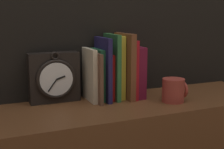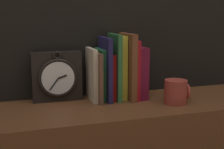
% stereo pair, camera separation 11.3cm
% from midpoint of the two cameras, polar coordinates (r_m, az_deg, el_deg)
% --- Properties ---
extents(clock, '(0.19, 0.07, 0.20)m').
position_cam_midpoint_polar(clock, '(1.21, -7.43, -0.38)').
color(clock, black).
rests_on(clock, bookshelf).
extents(book_slot0_cream, '(0.02, 0.13, 0.20)m').
position_cam_midpoint_polar(book_slot0_cream, '(1.20, -1.08, -0.01)').
color(book_slot0_cream, beige).
rests_on(book_slot0_cream, bookshelf).
extents(book_slot1_brown, '(0.01, 0.16, 0.19)m').
position_cam_midpoint_polar(book_slot1_brown, '(1.20, -0.22, -0.40)').
color(book_slot1_brown, brown).
rests_on(book_slot1_brown, bookshelf).
extents(book_slot2_green, '(0.02, 0.12, 0.20)m').
position_cam_midpoint_polar(book_slot2_green, '(1.22, 0.50, 0.03)').
color(book_slot2_green, '#24613C').
rests_on(book_slot2_green, bookshelf).
extents(book_slot3_navy, '(0.02, 0.15, 0.24)m').
position_cam_midpoint_polar(book_slot3_navy, '(1.21, 1.61, 1.02)').
color(book_slot3_navy, '#221D4C').
rests_on(book_slot3_navy, bookshelf).
extents(book_slot4_red, '(0.01, 0.12, 0.18)m').
position_cam_midpoint_polar(book_slot4_red, '(1.23, 2.27, -0.32)').
color(book_slot4_red, red).
rests_on(book_slot4_red, bookshelf).
extents(book_slot5_green, '(0.02, 0.14, 0.26)m').
position_cam_midpoint_polar(book_slot5_green, '(1.22, 3.13, 1.41)').
color(book_slot5_green, '#326F39').
rests_on(book_slot5_green, bookshelf).
extents(book_slot6_yellow, '(0.03, 0.12, 0.25)m').
position_cam_midpoint_polar(book_slot6_yellow, '(1.24, 3.96, 1.37)').
color(book_slot6_yellow, yellow).
rests_on(book_slot6_yellow, bookshelf).
extents(book_slot7_brown, '(0.02, 0.16, 0.26)m').
position_cam_midpoint_polar(book_slot7_brown, '(1.23, 5.48, 1.50)').
color(book_slot7_brown, brown).
rests_on(book_slot7_brown, bookshelf).
extents(book_slot8_red, '(0.02, 0.15, 0.23)m').
position_cam_midpoint_polar(book_slot8_red, '(1.25, 6.21, 1.01)').
color(book_slot8_red, '#B41621').
rests_on(book_slot8_red, bookshelf).
extents(book_slot9_maroon, '(0.04, 0.14, 0.20)m').
position_cam_midpoint_polar(book_slot9_maroon, '(1.26, 7.27, 0.46)').
color(book_slot9_maroon, maroon).
rests_on(book_slot9_maroon, bookshelf).
extents(mug, '(0.09, 0.08, 0.09)m').
position_cam_midpoint_polar(mug, '(1.21, 14.31, -3.10)').
color(mug, '#9E382D').
rests_on(mug, bookshelf).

